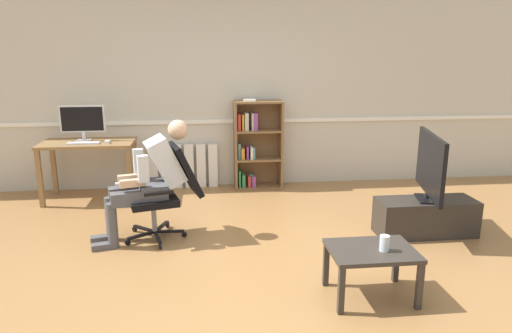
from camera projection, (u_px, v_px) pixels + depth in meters
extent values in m
plane|color=olive|center=(250.00, 265.00, 4.21)|extent=(18.00, 18.00, 0.00)
cube|color=beige|center=(231.00, 90.00, 6.43)|extent=(12.00, 0.10, 2.70)
cube|color=white|center=(231.00, 121.00, 6.47)|extent=(12.00, 0.03, 0.05)
cube|color=olive|center=(40.00, 179.00, 5.66)|extent=(0.06, 0.06, 0.72)
cube|color=olive|center=(129.00, 176.00, 5.78)|extent=(0.06, 0.06, 0.72)
cube|color=olive|center=(136.00, 166.00, 6.32)|extent=(0.06, 0.06, 0.72)
cube|color=olive|center=(54.00, 168.00, 6.20)|extent=(0.06, 0.06, 0.72)
cube|color=olive|center=(88.00, 143.00, 5.90)|extent=(1.15, 0.64, 0.04)
cube|color=silver|center=(84.00, 140.00, 5.94)|extent=(0.18, 0.14, 0.01)
cube|color=silver|center=(84.00, 136.00, 5.95)|extent=(0.04, 0.02, 0.10)
cube|color=silver|center=(82.00, 119.00, 5.90)|extent=(0.56, 0.02, 0.34)
cube|color=black|center=(82.00, 119.00, 5.88)|extent=(0.51, 0.00, 0.30)
cube|color=silver|center=(84.00, 143.00, 5.75)|extent=(0.39, 0.12, 0.02)
cube|color=white|center=(107.00, 142.00, 5.80)|extent=(0.06, 0.10, 0.03)
cube|color=brown|center=(235.00, 145.00, 6.40)|extent=(0.03, 0.28, 1.22)
cube|color=brown|center=(281.00, 144.00, 6.47)|extent=(0.03, 0.28, 1.22)
cube|color=brown|center=(257.00, 143.00, 6.57)|extent=(0.63, 0.02, 1.22)
cube|color=brown|center=(258.00, 186.00, 6.58)|extent=(0.60, 0.28, 0.03)
cube|color=brown|center=(258.00, 159.00, 6.48)|extent=(0.60, 0.28, 0.03)
cube|color=brown|center=(258.00, 131.00, 6.38)|extent=(0.60, 0.28, 0.03)
cube|color=brown|center=(258.00, 102.00, 6.29)|extent=(0.60, 0.28, 0.03)
cube|color=#38844C|center=(239.00, 178.00, 6.51)|extent=(0.03, 0.19, 0.23)
cube|color=#6699A3|center=(239.00, 151.00, 6.44)|extent=(0.03, 0.19, 0.21)
cube|color=red|center=(239.00, 122.00, 6.32)|extent=(0.04, 0.19, 0.23)
cube|color=#38844C|center=(243.00, 180.00, 6.51)|extent=(0.04, 0.19, 0.18)
cube|color=orange|center=(243.00, 153.00, 6.42)|extent=(0.04, 0.19, 0.15)
cube|color=gold|center=(243.00, 122.00, 6.35)|extent=(0.03, 0.19, 0.21)
cube|color=red|center=(249.00, 181.00, 6.52)|extent=(0.04, 0.19, 0.15)
cube|color=#89428E|center=(247.00, 152.00, 6.44)|extent=(0.03, 0.19, 0.18)
cube|color=beige|center=(246.00, 121.00, 6.32)|extent=(0.05, 0.19, 0.24)
cube|color=#38844C|center=(251.00, 179.00, 6.56)|extent=(0.04, 0.19, 0.17)
cube|color=white|center=(251.00, 153.00, 6.43)|extent=(0.03, 0.19, 0.17)
cube|color=beige|center=(253.00, 121.00, 6.35)|extent=(0.04, 0.19, 0.23)
cube|color=#89428E|center=(253.00, 180.00, 6.53)|extent=(0.05, 0.19, 0.16)
cube|color=#6699A3|center=(253.00, 152.00, 6.46)|extent=(0.05, 0.19, 0.16)
cube|color=#89428E|center=(255.00, 121.00, 6.34)|extent=(0.05, 0.19, 0.24)
cube|color=white|center=(249.00, 100.00, 6.27)|extent=(0.16, 0.22, 0.02)
cube|color=white|center=(153.00, 167.00, 6.46)|extent=(0.13, 0.08, 0.61)
cube|color=white|center=(165.00, 167.00, 6.48)|extent=(0.13, 0.08, 0.61)
cube|color=white|center=(177.00, 166.00, 6.50)|extent=(0.13, 0.08, 0.61)
cube|color=white|center=(189.00, 166.00, 6.52)|extent=(0.13, 0.08, 0.61)
cube|color=white|center=(201.00, 166.00, 6.53)|extent=(0.13, 0.08, 0.61)
cube|color=white|center=(213.00, 165.00, 6.55)|extent=(0.13, 0.08, 0.61)
cube|color=black|center=(157.00, 237.00, 4.66)|extent=(0.11, 0.30, 0.02)
cylinder|color=black|center=(160.00, 246.00, 4.54)|extent=(0.04, 0.06, 0.06)
cube|color=black|center=(170.00, 231.00, 4.81)|extent=(0.30, 0.05, 0.02)
cylinder|color=black|center=(184.00, 234.00, 4.82)|extent=(0.06, 0.02, 0.06)
cube|color=black|center=(161.00, 226.00, 4.94)|extent=(0.14, 0.29, 0.02)
cylinder|color=black|center=(168.00, 225.00, 5.09)|extent=(0.04, 0.06, 0.06)
cube|color=black|center=(144.00, 229.00, 4.88)|extent=(0.26, 0.22, 0.02)
cylinder|color=black|center=(135.00, 229.00, 4.96)|extent=(0.06, 0.05, 0.06)
cube|color=black|center=(141.00, 235.00, 4.70)|extent=(0.27, 0.19, 0.02)
cylinder|color=black|center=(128.00, 243.00, 4.62)|extent=(0.06, 0.05, 0.06)
cylinder|color=gray|center=(154.00, 217.00, 4.76)|extent=(0.05, 0.05, 0.30)
cube|color=black|center=(153.00, 200.00, 4.71)|extent=(0.56, 0.56, 0.07)
cube|color=black|center=(186.00, 169.00, 4.76)|extent=(0.39, 0.50, 0.54)
cube|color=black|center=(150.00, 179.00, 4.92)|extent=(0.28, 0.11, 0.03)
cube|color=black|center=(159.00, 193.00, 4.45)|extent=(0.28, 0.11, 0.03)
cube|color=#4C4C51|center=(152.00, 190.00, 4.69)|extent=(0.34, 0.40, 0.14)
cube|color=silver|center=(165.00, 161.00, 4.67)|extent=(0.46, 0.43, 0.52)
sphere|color=#D6A884|center=(178.00, 130.00, 4.64)|extent=(0.20, 0.20, 0.20)
cube|color=white|center=(123.00, 183.00, 4.56)|extent=(0.15, 0.07, 0.02)
cube|color=#4C4C51|center=(130.00, 192.00, 4.71)|extent=(0.44, 0.23, 0.13)
cylinder|color=#4C4C51|center=(111.00, 219.00, 4.70)|extent=(0.10, 0.10, 0.46)
cube|color=#4C4C51|center=(102.00, 239.00, 4.71)|extent=(0.24, 0.14, 0.06)
cube|color=#4C4C51|center=(133.00, 198.00, 4.53)|extent=(0.44, 0.23, 0.13)
cylinder|color=#4C4C51|center=(112.00, 226.00, 4.52)|extent=(0.10, 0.10, 0.46)
cube|color=#4C4C51|center=(103.00, 246.00, 4.53)|extent=(0.24, 0.14, 0.06)
cube|color=silver|center=(139.00, 162.00, 4.73)|extent=(0.12, 0.10, 0.26)
cube|color=#D6A884|center=(130.00, 178.00, 4.67)|extent=(0.25, 0.13, 0.07)
cube|color=silver|center=(143.00, 169.00, 4.44)|extent=(0.12, 0.10, 0.26)
cube|color=#D6A884|center=(133.00, 183.00, 4.50)|extent=(0.25, 0.13, 0.07)
cube|color=#2D2823|center=(425.00, 217.00, 4.87)|extent=(1.02, 0.39, 0.38)
cube|color=black|center=(427.00, 199.00, 4.82)|extent=(0.27, 0.36, 0.02)
cylinder|color=black|center=(427.00, 196.00, 4.81)|extent=(0.04, 0.04, 0.05)
cube|color=black|center=(430.00, 164.00, 4.73)|extent=(0.27, 1.00, 0.62)
cube|color=#9EBCF4|center=(433.00, 164.00, 4.73)|extent=(0.22, 0.93, 0.57)
cube|color=#332D28|center=(341.00, 291.00, 3.39)|extent=(0.04, 0.04, 0.37)
cube|color=#332D28|center=(419.00, 286.00, 3.45)|extent=(0.04, 0.04, 0.37)
cube|color=#332D28|center=(396.00, 261.00, 3.87)|extent=(0.04, 0.04, 0.37)
cube|color=#332D28|center=(326.00, 264.00, 3.80)|extent=(0.04, 0.04, 0.37)
cube|color=#332D28|center=(372.00, 251.00, 3.58)|extent=(0.66, 0.49, 0.03)
cylinder|color=silver|center=(384.00, 243.00, 3.52)|extent=(0.07, 0.07, 0.12)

